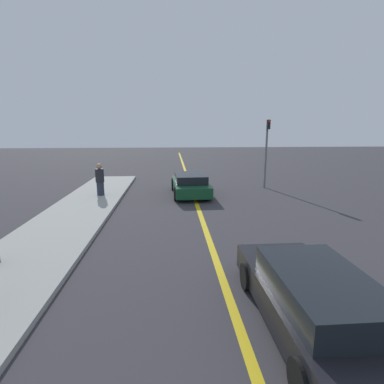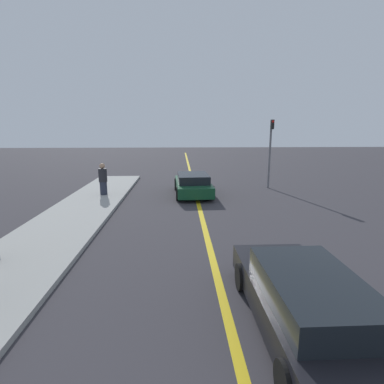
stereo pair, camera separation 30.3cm
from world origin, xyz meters
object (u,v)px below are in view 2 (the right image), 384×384
object	(u,v)px
car_ahead_center	(193,184)
traffic_light	(270,147)
car_near_right_lane	(306,303)
pedestrian_by_sign	(103,179)

from	to	relation	value
car_ahead_center	traffic_light	distance (m)	5.34
car_near_right_lane	traffic_light	xyz separation A→B (m)	(3.22, 13.11, 1.93)
car_near_right_lane	car_ahead_center	world-z (taller)	car_near_right_lane
car_near_right_lane	traffic_light	world-z (taller)	traffic_light
pedestrian_by_sign	car_ahead_center	bearing A→B (deg)	4.47
pedestrian_by_sign	traffic_light	bearing A→B (deg)	11.96
pedestrian_by_sign	traffic_light	world-z (taller)	traffic_light
car_near_right_lane	car_ahead_center	size ratio (longest dim) A/B	1.10
car_near_right_lane	car_ahead_center	bearing A→B (deg)	97.04
car_ahead_center	pedestrian_by_sign	bearing A→B (deg)	-177.91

